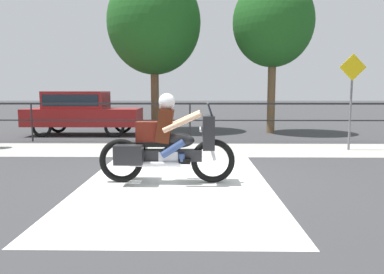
{
  "coord_description": "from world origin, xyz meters",
  "views": [
    {
      "loc": [
        0.23,
        -6.81,
        1.6
      ],
      "look_at": [
        0.14,
        0.02,
        0.77
      ],
      "focal_mm": 35.0,
      "sensor_mm": 36.0,
      "label": 1
    }
  ],
  "objects_px": {
    "tree_behind_car": "(154,23)",
    "tree_behind_sign": "(273,23)",
    "motorcycle": "(166,144)",
    "parked_car": "(81,110)",
    "street_sign": "(352,90)"
  },
  "relations": [
    {
      "from": "motorcycle",
      "to": "tree_behind_car",
      "type": "xyz_separation_m",
      "value": [
        -1.18,
        8.77,
        3.62
      ]
    },
    {
      "from": "tree_behind_car",
      "to": "motorcycle",
      "type": "bearing_deg",
      "value": -82.32
    },
    {
      "from": "motorcycle",
      "to": "parked_car",
      "type": "distance_m",
      "value": 8.19
    },
    {
      "from": "tree_behind_car",
      "to": "tree_behind_sign",
      "type": "bearing_deg",
      "value": -8.9
    },
    {
      "from": "motorcycle",
      "to": "tree_behind_sign",
      "type": "distance_m",
      "value": 9.41
    },
    {
      "from": "street_sign",
      "to": "tree_behind_sign",
      "type": "bearing_deg",
      "value": 106.93
    },
    {
      "from": "street_sign",
      "to": "tree_behind_car",
      "type": "distance_m",
      "value": 8.2
    },
    {
      "from": "motorcycle",
      "to": "tree_behind_sign",
      "type": "height_order",
      "value": "tree_behind_sign"
    },
    {
      "from": "parked_car",
      "to": "tree_behind_car",
      "type": "bearing_deg",
      "value": 33.71
    },
    {
      "from": "street_sign",
      "to": "parked_car",
      "type": "bearing_deg",
      "value": 157.31
    },
    {
      "from": "street_sign",
      "to": "tree_behind_car",
      "type": "bearing_deg",
      "value": 139.51
    },
    {
      "from": "motorcycle",
      "to": "parked_car",
      "type": "xyz_separation_m",
      "value": [
        -3.75,
        7.28,
        0.23
      ]
    },
    {
      "from": "parked_car",
      "to": "tree_behind_sign",
      "type": "xyz_separation_m",
      "value": [
        7.15,
        0.78,
        3.26
      ]
    },
    {
      "from": "motorcycle",
      "to": "tree_behind_sign",
      "type": "xyz_separation_m",
      "value": [
        3.4,
        8.06,
        3.49
      ]
    },
    {
      "from": "parked_car",
      "to": "tree_behind_car",
      "type": "distance_m",
      "value": 4.5
    }
  ]
}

